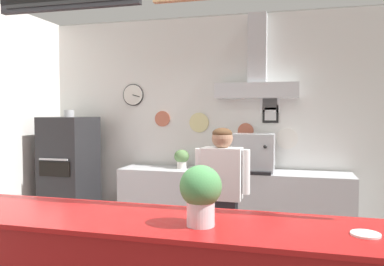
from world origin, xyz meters
name	(u,v)px	position (x,y,z in m)	size (l,w,h in m)	color
back_wall_assembly	(223,117)	(0.02, 2.52, 1.64)	(5.33, 3.07, 3.05)	#9E9E99
back_prep_counter	(232,206)	(0.18, 2.32, 0.46)	(3.04, 0.57, 0.93)	silver
pizza_oven	(70,174)	(-2.10, 2.10, 0.82)	(0.60, 0.75, 1.73)	#232326
shop_worker	(222,200)	(0.30, 0.95, 0.85)	(0.54, 0.22, 1.55)	#232328
espresso_machine	(254,153)	(0.47, 2.30, 1.17)	(0.51, 0.45, 0.49)	#B7BABF
potted_rosemary	(208,161)	(-0.13, 2.29, 1.05)	(0.18, 0.18, 0.22)	#9E563D
potted_sage	(182,158)	(-0.52, 2.36, 1.07)	(0.21, 0.21, 0.26)	beige
basil_vase	(201,193)	(0.45, -0.53, 1.22)	(0.25, 0.25, 0.36)	silver
condiment_plate	(366,234)	(1.37, -0.47, 1.03)	(0.16, 0.16, 0.01)	white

